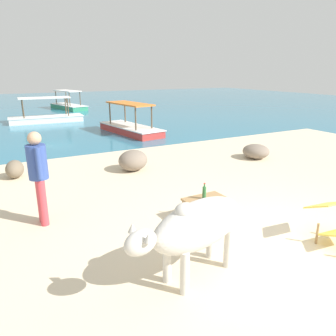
{
  "coord_description": "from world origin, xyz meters",
  "views": [
    {
      "loc": [
        -3.67,
        -2.95,
        2.59
      ],
      "look_at": [
        -0.48,
        3.0,
        0.55
      ],
      "focal_mm": 34.28,
      "sensor_mm": 36.0,
      "label": 1
    }
  ],
  "objects": [
    {
      "name": "shore_rock_small",
      "position": [
        3.17,
        4.14,
        0.25
      ],
      "size": [
        1.03,
        1.05,
        0.43
      ],
      "primitive_type": "ellipsoid",
      "rotation": [
        0.0,
        0.0,
        1.2
      ],
      "color": "gray",
      "rests_on": "sand_beach"
    },
    {
      "name": "cow",
      "position": [
        -1.65,
        0.06,
        0.75
      ],
      "size": [
        1.93,
        0.91,
        1.07
      ],
      "rotation": [
        0.0,
        0.0,
        3.39
      ],
      "color": "beige",
      "rests_on": "sand_beach"
    },
    {
      "name": "sand_beach",
      "position": [
        0.0,
        0.0,
        0.02
      ],
      "size": [
        18.0,
        14.0,
        0.04
      ],
      "primitive_type": "cube",
      "color": "beige",
      "rests_on": "ground"
    },
    {
      "name": "deck_chair_near",
      "position": [
        0.68,
        -0.23,
        0.42
      ],
      "size": [
        0.61,
        0.82,
        0.68
      ],
      "rotation": [
        0.0,
        0.0,
        4.61
      ],
      "color": "#A37A4C",
      "rests_on": "sand_beach"
    },
    {
      "name": "low_bench_table",
      "position": [
        -0.58,
        1.4,
        0.36
      ],
      "size": [
        0.77,
        0.46,
        0.39
      ],
      "rotation": [
        0.0,
        0.0,
        0.02
      ],
      "color": "#A37A4C",
      "rests_on": "sand_beach"
    },
    {
      "name": "shore_rock_medium",
      "position": [
        -0.6,
        4.75,
        0.31
      ],
      "size": [
        1.09,
        1.06,
        0.55
      ],
      "primitive_type": "ellipsoid",
      "rotation": [
        0.0,
        0.0,
        0.55
      ],
      "color": "gray",
      "rests_on": "sand_beach"
    },
    {
      "name": "water_surface",
      "position": [
        0.0,
        22.0,
        0.0
      ],
      "size": [
        60.0,
        36.0,
        0.03
      ],
      "primitive_type": "cube",
      "color": "teal",
      "rests_on": "ground"
    },
    {
      "name": "shore_rock_large",
      "position": [
        -3.43,
        5.55,
        0.26
      ],
      "size": [
        0.56,
        0.67,
        0.44
      ],
      "primitive_type": "ellipsoid",
      "rotation": [
        0.0,
        0.0,
        1.31
      ],
      "color": "#756651",
      "rests_on": "sand_beach"
    },
    {
      "name": "boat_red",
      "position": [
        1.39,
        9.94,
        0.29
      ],
      "size": [
        1.73,
        3.81,
        1.29
      ],
      "rotation": [
        0.0,
        0.0,
        4.87
      ],
      "color": "#C63833",
      "rests_on": "water_surface"
    },
    {
      "name": "boat_green",
      "position": [
        0.96,
        20.61,
        0.29
      ],
      "size": [
        2.01,
        3.84,
        1.29
      ],
      "rotation": [
        0.0,
        0.0,
        1.82
      ],
      "color": "#338E66",
      "rests_on": "water_surface"
    },
    {
      "name": "bottle",
      "position": [
        -0.61,
        1.4,
        0.55
      ],
      "size": [
        0.07,
        0.07,
        0.3
      ],
      "color": "#2D6B38",
      "rests_on": "low_bench_table"
    },
    {
      "name": "person_standing",
      "position": [
        -3.17,
        2.58,
        0.99
      ],
      "size": [
        0.32,
        0.51,
        1.62
      ],
      "rotation": [
        0.0,
        0.0,
        3.15
      ],
      "color": "#CC3D47",
      "rests_on": "sand_beach"
    },
    {
      "name": "boat_white",
      "position": [
        -1.33,
        14.93,
        0.29
      ],
      "size": [
        3.71,
        1.3,
        1.29
      ],
      "rotation": [
        0.0,
        0.0,
        6.24
      ],
      "color": "white",
      "rests_on": "water_surface"
    }
  ]
}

